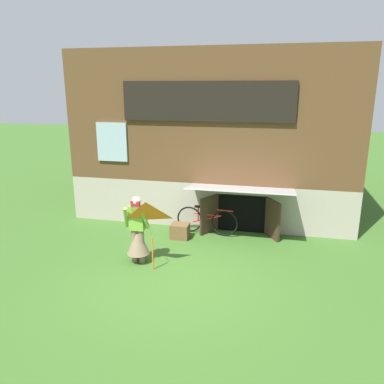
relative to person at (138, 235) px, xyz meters
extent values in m
plane|color=#386023|center=(1.11, -0.53, -0.66)|extent=(60.00, 60.00, 0.00)
cube|color=#ADA393|center=(1.11, 5.24, -0.01)|extent=(8.17, 5.53, 1.32)
cube|color=brown|center=(1.11, 5.24, 2.46)|extent=(8.17, 5.53, 3.62)
cube|color=black|center=(1.11, 2.43, 2.89)|extent=(4.58, 0.08, 1.04)
cube|color=#9EB7C6|center=(1.11, 2.45, 2.89)|extent=(4.42, 0.04, 0.92)
cube|color=#9EB7C6|center=(-1.62, 2.44, 1.74)|extent=(0.90, 0.06, 1.10)
cube|color=black|center=(2.12, 2.46, -0.14)|extent=(1.40, 0.03, 1.05)
cube|color=#3D2B1E|center=(1.27, 2.17, -0.14)|extent=(0.43, 0.62, 1.05)
cube|color=#3D2B1E|center=(2.97, 2.17, -0.14)|extent=(0.42, 0.63, 1.05)
cube|color=#B2B2B7|center=(2.12, 1.92, 0.70)|extent=(2.76, 1.09, 0.18)
cylinder|color=#7F6B51|center=(-0.08, 0.00, -0.27)|extent=(0.14, 0.14, 0.80)
cylinder|color=#7F6B51|center=(0.08, 0.00, -0.27)|extent=(0.14, 0.14, 0.80)
cone|color=#7F6B51|center=(0.00, 0.00, -0.15)|extent=(0.52, 0.52, 0.60)
cube|color=#72AD38|center=(0.00, 0.00, 0.42)|extent=(0.34, 0.20, 0.57)
cylinder|color=#72AD38|center=(-0.22, -0.10, 0.45)|extent=(0.17, 0.32, 0.53)
cylinder|color=#72AD38|center=(0.22, -0.10, 0.45)|extent=(0.17, 0.32, 0.53)
cube|color=maroon|center=(0.00, -0.06, 0.65)|extent=(0.20, 0.08, 0.36)
sphere|color=#D8AD8E|center=(0.00, 0.00, 0.81)|extent=(0.22, 0.22, 0.22)
pyramid|color=orange|center=(0.39, -0.46, 0.62)|extent=(0.81, 0.60, 0.54)
cylinder|color=beige|center=(0.35, -0.25, 0.32)|extent=(0.01, 0.42, 0.48)
cylinder|color=orange|center=(0.45, -0.30, -0.28)|extent=(0.03, 0.03, 0.77)
torus|color=black|center=(1.72, 2.01, -0.30)|extent=(0.73, 0.12, 0.73)
torus|color=black|center=(0.72, 2.12, -0.30)|extent=(0.73, 0.12, 0.73)
cylinder|color=red|center=(1.22, 2.06, -0.11)|extent=(0.75, 0.12, 0.04)
cylinder|color=red|center=(1.22, 2.06, -0.23)|extent=(0.82, 0.12, 0.30)
cylinder|color=red|center=(0.97, 2.09, -0.11)|extent=(0.04, 0.04, 0.41)
cube|color=black|center=(0.97, 2.09, 0.10)|extent=(0.20, 0.08, 0.05)
cylinder|color=red|center=(1.72, 2.01, 0.06)|extent=(0.44, 0.08, 0.03)
cube|color=brown|center=(0.58, 1.61, -0.47)|extent=(0.48, 0.40, 0.39)
camera|label=1|loc=(2.97, -7.53, 3.25)|focal=35.31mm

